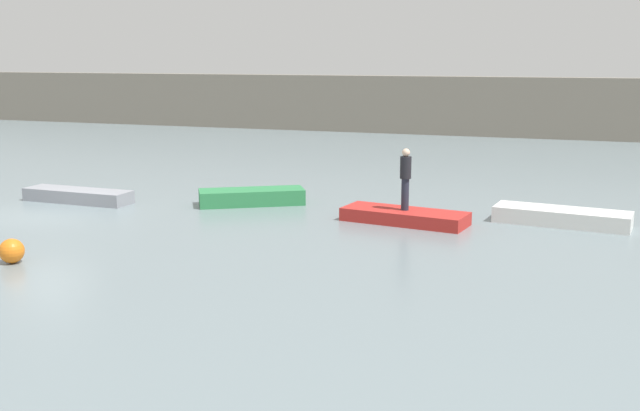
% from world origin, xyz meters
% --- Properties ---
extents(ground_plane, '(120.00, 120.00, 0.00)m').
position_xyz_m(ground_plane, '(0.00, 0.00, 0.00)').
color(ground_plane, slate).
extents(embankment_wall, '(80.00, 1.20, 3.47)m').
position_xyz_m(embankment_wall, '(0.00, 27.08, 1.74)').
color(embankment_wall, gray).
rests_on(embankment_wall, ground_plane).
extents(rowboat_grey, '(3.74, 1.06, 0.42)m').
position_xyz_m(rowboat_grey, '(-0.33, 2.00, 0.21)').
color(rowboat_grey, gray).
rests_on(rowboat_grey, ground_plane).
extents(rowboat_green, '(3.43, 2.64, 0.50)m').
position_xyz_m(rowboat_green, '(5.22, 3.52, 0.25)').
color(rowboat_green, '#2D7F47').
rests_on(rowboat_green, ground_plane).
extents(rowboat_red, '(3.73, 1.78, 0.38)m').
position_xyz_m(rowboat_red, '(10.49, 2.51, 0.19)').
color(rowboat_red, red).
rests_on(rowboat_red, ground_plane).
extents(rowboat_white, '(3.84, 1.61, 0.45)m').
position_xyz_m(rowboat_white, '(14.75, 3.78, 0.23)').
color(rowboat_white, white).
rests_on(rowboat_white, ground_plane).
extents(person_dark_shirt, '(0.32, 0.32, 1.77)m').
position_xyz_m(person_dark_shirt, '(10.49, 2.51, 1.36)').
color(person_dark_shirt, '#232838').
rests_on(person_dark_shirt, rowboat_red).
extents(mooring_buoy, '(0.58, 0.58, 0.58)m').
position_xyz_m(mooring_buoy, '(2.87, -4.67, 0.29)').
color(mooring_buoy, orange).
rests_on(mooring_buoy, ground_plane).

